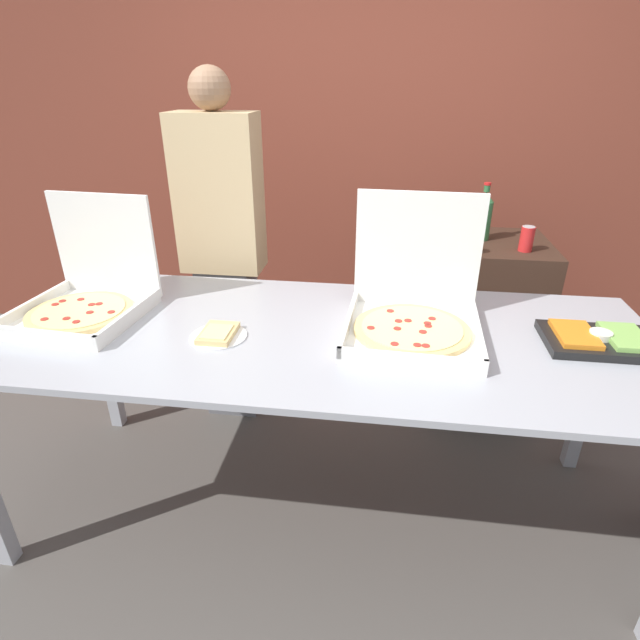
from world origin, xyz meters
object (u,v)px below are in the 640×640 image
object	(u,v)px
paper_plate_front_left	(218,334)
veggie_tray	(599,340)
soda_can_colored	(527,239)
person_guest_cap	(224,253)
pizza_box_far_right	(413,309)
pizza_box_near_right	(87,295)
soda_bottle	(483,215)
soda_can_silver	(466,242)

from	to	relation	value
paper_plate_front_left	veggie_tray	bearing A→B (deg)	5.26
paper_plate_front_left	soda_can_colored	distance (m)	1.59
soda_can_colored	person_guest_cap	distance (m)	1.51
pizza_box_far_right	paper_plate_front_left	world-z (taller)	pizza_box_far_right
pizza_box_far_right	pizza_box_near_right	bearing A→B (deg)	-175.99
pizza_box_far_right	soda_can_colored	bearing A→B (deg)	56.32
soda_bottle	soda_can_colored	world-z (taller)	soda_bottle
soda_can_silver	paper_plate_front_left	bearing A→B (deg)	-139.00
pizza_box_far_right	paper_plate_front_left	xyz separation A→B (m)	(-0.71, -0.16, -0.07)
pizza_box_near_right	veggie_tray	world-z (taller)	pizza_box_near_right
pizza_box_far_right	person_guest_cap	xyz separation A→B (m)	(-0.93, 0.63, -0.03)
paper_plate_front_left	soda_can_silver	bearing A→B (deg)	41.00
pizza_box_near_right	pizza_box_far_right	distance (m)	1.29
soda_can_silver	person_guest_cap	xyz separation A→B (m)	(-1.20, -0.06, -0.09)
pizza_box_far_right	soda_can_colored	distance (m)	0.97
pizza_box_far_right	soda_can_silver	xyz separation A→B (m)	(0.27, 0.68, 0.06)
veggie_tray	soda_bottle	size ratio (longest dim) A/B	1.27
person_guest_cap	soda_can_colored	bearing A→B (deg)	-174.26
pizza_box_far_right	soda_can_silver	bearing A→B (deg)	71.25
veggie_tray	soda_can_silver	xyz separation A→B (m)	(-0.39, 0.72, 0.12)
pizza_box_far_right	soda_bottle	distance (m)	1.04
pizza_box_near_right	soda_can_silver	xyz separation A→B (m)	(1.56, 0.72, 0.07)
paper_plate_front_left	soda_bottle	world-z (taller)	soda_bottle
paper_plate_front_left	veggie_tray	world-z (taller)	veggie_tray
soda_can_colored	person_guest_cap	size ratio (longest dim) A/B	0.07
pizza_box_far_right	person_guest_cap	bearing A→B (deg)	148.64
pizza_box_near_right	paper_plate_front_left	distance (m)	0.60
paper_plate_front_left	soda_bottle	distance (m)	1.57
soda_can_silver	soda_can_colored	size ratio (longest dim) A/B	1.00
soda_can_silver	soda_can_colored	distance (m)	0.32
pizza_box_near_right	soda_bottle	bearing A→B (deg)	34.82
soda_bottle	pizza_box_far_right	bearing A→B (deg)	-111.69
pizza_box_far_right	soda_bottle	size ratio (longest dim) A/B	1.76
soda_can_colored	soda_can_silver	bearing A→B (deg)	-162.76
soda_can_silver	person_guest_cap	world-z (taller)	person_guest_cap
pizza_box_near_right	soda_bottle	world-z (taller)	pizza_box_near_right
pizza_box_near_right	veggie_tray	size ratio (longest dim) A/B	1.32
veggie_tray	soda_can_colored	distance (m)	0.83
paper_plate_front_left	soda_can_colored	world-z (taller)	soda_can_colored
soda_bottle	person_guest_cap	distance (m)	1.36
soda_bottle	soda_can_colored	distance (m)	0.27
paper_plate_front_left	soda_can_colored	xyz separation A→B (m)	(1.28, 0.94, 0.13)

